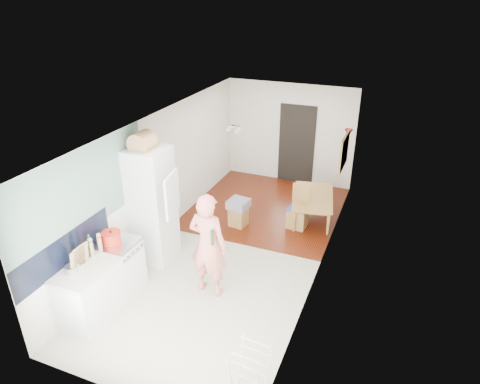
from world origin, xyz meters
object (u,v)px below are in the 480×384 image
Objects in this scene: dining_table at (313,209)px; stool at (238,216)px; drying_rack at (250,371)px; dining_chair at (298,208)px; person at (208,236)px.

dining_table is 1.65m from stool.
drying_rack is at bearing -65.98° from stool.
dining_chair is 4.20m from drying_rack.
drying_rack is at bearing 132.58° from person.
person is at bearing 150.43° from dining_table.
person is 2.74m from dining_chair.
dining_chair is at bearing -104.15° from person.
dining_chair is at bearing 18.94° from stool.
dining_chair reaches higher than drying_rack.
drying_rack is at bearing 172.59° from dining_table.
person reaches higher than drying_rack.
dining_chair is (0.80, 2.55, -0.60)m from person.
dining_chair is 1.21× the size of drying_rack.
drying_rack is (0.29, -4.67, 0.15)m from dining_table.
person reaches higher than stool.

